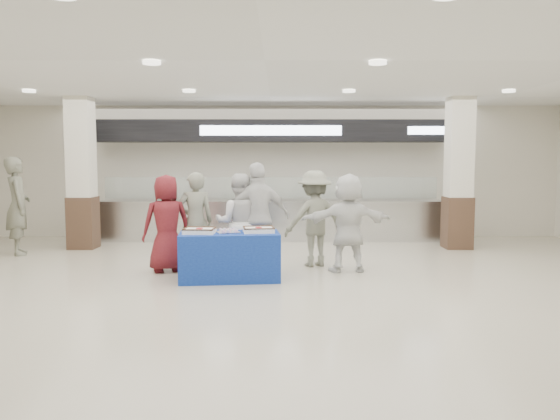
{
  "coord_description": "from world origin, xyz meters",
  "views": [
    {
      "loc": [
        0.19,
        -7.38,
        1.88
      ],
      "look_at": [
        0.2,
        1.6,
        1.06
      ],
      "focal_mm": 35.0,
      "sensor_mm": 36.0,
      "label": 1
    }
  ],
  "objects_px": {
    "sheet_cake_right": "(259,229)",
    "civilian_maroon": "(167,223)",
    "display_table": "(230,256)",
    "chef_short": "(259,217)",
    "civilian_white": "(348,223)",
    "soldier_b": "(315,218)",
    "sheet_cake_left": "(200,230)",
    "soldier_bg": "(18,206)",
    "cupcake_tray": "(228,231)",
    "chef_tall": "(239,223)",
    "soldier_a": "(195,221)"
  },
  "relations": [
    {
      "from": "display_table",
      "to": "soldier_b",
      "type": "distance_m",
      "value": 1.87
    },
    {
      "from": "civilian_white",
      "to": "chef_short",
      "type": "bearing_deg",
      "value": -6.43
    },
    {
      "from": "civilian_maroon",
      "to": "chef_short",
      "type": "xyz_separation_m",
      "value": [
        1.55,
        0.0,
        0.1
      ]
    },
    {
      "from": "display_table",
      "to": "soldier_b",
      "type": "relative_size",
      "value": 0.91
    },
    {
      "from": "chef_tall",
      "to": "chef_short",
      "type": "xyz_separation_m",
      "value": [
        0.34,
        0.0,
        0.09
      ]
    },
    {
      "from": "chef_short",
      "to": "soldier_b",
      "type": "distance_m",
      "value": 1.1
    },
    {
      "from": "chef_tall",
      "to": "civilian_white",
      "type": "relative_size",
      "value": 1.0
    },
    {
      "from": "sheet_cake_left",
      "to": "soldier_b",
      "type": "relative_size",
      "value": 0.29
    },
    {
      "from": "sheet_cake_left",
      "to": "chef_short",
      "type": "bearing_deg",
      "value": 39.46
    },
    {
      "from": "cupcake_tray",
      "to": "chef_tall",
      "type": "bearing_deg",
      "value": 79.49
    },
    {
      "from": "civilian_white",
      "to": "civilian_maroon",
      "type": "bearing_deg",
      "value": -6.43
    },
    {
      "from": "display_table",
      "to": "soldier_b",
      "type": "height_order",
      "value": "soldier_b"
    },
    {
      "from": "chef_short",
      "to": "soldier_b",
      "type": "relative_size",
      "value": 1.09
    },
    {
      "from": "display_table",
      "to": "soldier_a",
      "type": "height_order",
      "value": "soldier_a"
    },
    {
      "from": "soldier_a",
      "to": "chef_short",
      "type": "relative_size",
      "value": 0.91
    },
    {
      "from": "sheet_cake_left",
      "to": "civilian_white",
      "type": "relative_size",
      "value": 0.29
    },
    {
      "from": "display_table",
      "to": "civilian_maroon",
      "type": "relative_size",
      "value": 0.94
    },
    {
      "from": "soldier_b",
      "to": "chef_short",
      "type": "bearing_deg",
      "value": 9.21
    },
    {
      "from": "chef_tall",
      "to": "civilian_white",
      "type": "xyz_separation_m",
      "value": [
        1.84,
        0.0,
        0.0
      ]
    },
    {
      "from": "civilian_maroon",
      "to": "soldier_b",
      "type": "height_order",
      "value": "soldier_b"
    },
    {
      "from": "sheet_cake_left",
      "to": "sheet_cake_right",
      "type": "distance_m",
      "value": 0.92
    },
    {
      "from": "display_table",
      "to": "chef_short",
      "type": "height_order",
      "value": "chef_short"
    },
    {
      "from": "display_table",
      "to": "chef_short",
      "type": "distance_m",
      "value": 0.95
    },
    {
      "from": "civilian_white",
      "to": "chef_tall",
      "type": "bearing_deg",
      "value": -6.43
    },
    {
      "from": "cupcake_tray",
      "to": "soldier_b",
      "type": "relative_size",
      "value": 0.24
    },
    {
      "from": "chef_tall",
      "to": "chef_short",
      "type": "distance_m",
      "value": 0.35
    },
    {
      "from": "sheet_cake_left",
      "to": "soldier_b",
      "type": "distance_m",
      "value": 2.23
    },
    {
      "from": "display_table",
      "to": "chef_tall",
      "type": "xyz_separation_m",
      "value": [
        0.1,
        0.64,
        0.45
      ]
    },
    {
      "from": "sheet_cake_right",
      "to": "cupcake_tray",
      "type": "bearing_deg",
      "value": -178.48
    },
    {
      "from": "civilian_maroon",
      "to": "civilian_white",
      "type": "height_order",
      "value": "civilian_white"
    },
    {
      "from": "sheet_cake_left",
      "to": "soldier_a",
      "type": "relative_size",
      "value": 0.29
    },
    {
      "from": "sheet_cake_right",
      "to": "civilian_maroon",
      "type": "relative_size",
      "value": 0.32
    },
    {
      "from": "soldier_b",
      "to": "soldier_a",
      "type": "bearing_deg",
      "value": -10.03
    },
    {
      "from": "display_table",
      "to": "sheet_cake_left",
      "type": "height_order",
      "value": "sheet_cake_left"
    },
    {
      "from": "soldier_b",
      "to": "cupcake_tray",
      "type": "bearing_deg",
      "value": 20.36
    },
    {
      "from": "display_table",
      "to": "civilian_maroon",
      "type": "bearing_deg",
      "value": 144.44
    },
    {
      "from": "sheet_cake_left",
      "to": "cupcake_tray",
      "type": "bearing_deg",
      "value": 13.32
    },
    {
      "from": "sheet_cake_right",
      "to": "civilian_maroon",
      "type": "height_order",
      "value": "civilian_maroon"
    },
    {
      "from": "sheet_cake_right",
      "to": "soldier_b",
      "type": "height_order",
      "value": "soldier_b"
    },
    {
      "from": "sheet_cake_right",
      "to": "soldier_bg",
      "type": "bearing_deg",
      "value": 154.72
    },
    {
      "from": "soldier_b",
      "to": "soldier_bg",
      "type": "relative_size",
      "value": 0.87
    },
    {
      "from": "sheet_cake_right",
      "to": "soldier_b",
      "type": "xyz_separation_m",
      "value": [
        0.95,
        1.12,
        0.05
      ]
    },
    {
      "from": "display_table",
      "to": "civilian_maroon",
      "type": "height_order",
      "value": "civilian_maroon"
    },
    {
      "from": "soldier_bg",
      "to": "chef_tall",
      "type": "bearing_deg",
      "value": -137.6
    },
    {
      "from": "cupcake_tray",
      "to": "soldier_a",
      "type": "bearing_deg",
      "value": 127.62
    },
    {
      "from": "cupcake_tray",
      "to": "soldier_bg",
      "type": "distance_m",
      "value": 4.98
    },
    {
      "from": "sheet_cake_left",
      "to": "soldier_bg",
      "type": "bearing_deg",
      "value": 148.61
    },
    {
      "from": "cupcake_tray",
      "to": "civilian_white",
      "type": "distance_m",
      "value": 2.05
    },
    {
      "from": "soldier_b",
      "to": "display_table",
      "type": "bearing_deg",
      "value": 20.96
    },
    {
      "from": "sheet_cake_right",
      "to": "chef_tall",
      "type": "xyz_separation_m",
      "value": [
        -0.36,
        0.62,
        0.03
      ]
    }
  ]
}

